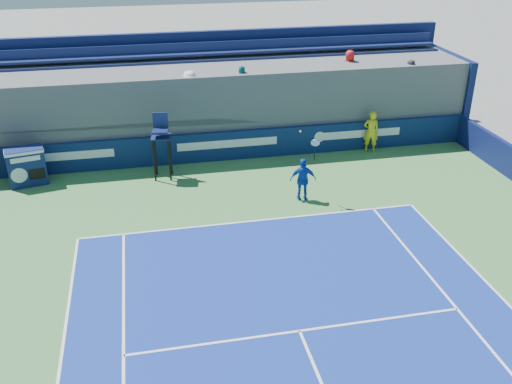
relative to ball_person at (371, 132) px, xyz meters
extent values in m
imported|color=yellow|center=(0.00, 0.00, 0.00)|extent=(0.73, 0.59, 1.73)
cube|color=white|center=(-5.92, -4.86, -0.86)|extent=(10.97, 0.07, 0.00)
cube|color=white|center=(-5.92, -10.34, -0.86)|extent=(8.23, 0.07, 0.00)
cube|color=#0D1C4A|center=(-5.92, 0.36, -0.28)|extent=(20.40, 0.20, 1.20)
cube|color=white|center=(-11.92, 0.25, -0.16)|extent=(3.20, 0.01, 0.32)
cube|color=white|center=(-5.92, 0.25, -0.16)|extent=(4.00, 0.01, 0.32)
cube|color=white|center=(-0.42, 0.25, -0.16)|extent=(3.60, 0.01, 0.32)
cylinder|color=white|center=(-2.12, 0.25, -0.16)|extent=(0.44, 0.01, 0.44)
cube|color=#101C52|center=(-13.40, -0.42, -0.18)|extent=(1.42, 0.95, 1.40)
cube|color=white|center=(-13.40, -0.42, 0.45)|extent=(1.44, 0.98, 0.10)
cylinder|color=silver|center=(-13.62, -0.84, -0.33)|extent=(0.55, 0.14, 0.56)
cube|color=black|center=(-13.04, -0.71, -0.38)|extent=(0.54, 0.13, 0.40)
cube|color=silver|center=(-13.33, -0.78, 0.24)|extent=(0.98, 0.22, 0.18)
cylinder|color=black|center=(-8.86, -1.11, -0.08)|extent=(0.08, 0.08, 1.60)
cylinder|color=black|center=(-8.30, -1.19, -0.08)|extent=(0.08, 0.08, 1.60)
cylinder|color=black|center=(-8.78, -0.55, -0.08)|extent=(0.08, 0.08, 1.60)
cylinder|color=black|center=(-8.23, -0.63, -0.08)|extent=(0.08, 0.08, 1.60)
cube|color=#0E1A46|center=(-8.54, -0.87, 0.75)|extent=(0.79, 0.79, 0.06)
cube|color=#121945|center=(-8.56, -0.97, 1.00)|extent=(0.61, 0.52, 0.08)
cube|color=navy|center=(-8.51, -0.61, 1.30)|extent=(0.55, 0.14, 0.60)
imported|color=#1546AE|center=(-3.95, -3.69, -0.10)|extent=(0.96, 0.55, 1.53)
cylinder|color=black|center=(-3.63, -3.85, 0.82)|extent=(0.08, 0.16, 0.39)
torus|color=#BCBDC1|center=(-3.65, -3.91, 1.30)|extent=(0.31, 0.20, 0.29)
cylinder|color=silver|center=(-3.65, -3.91, 1.30)|extent=(0.26, 0.15, 0.24)
sphere|color=#E9F436|center=(-4.12, -3.75, 1.67)|extent=(0.07, 0.07, 0.07)
cube|color=#4F4F54|center=(-5.92, 2.26, 0.81)|extent=(20.40, 3.60, 3.38)
cube|color=#4F4F54|center=(-5.92, 0.91, 0.60)|extent=(20.40, 0.90, 0.55)
cube|color=#152051|center=(-5.92, 0.81, 1.07)|extent=(20.00, 0.45, 0.08)
cube|color=#152051|center=(-5.92, 1.06, 1.27)|extent=(20.00, 0.06, 0.45)
cube|color=#4F4F54|center=(-5.92, 1.81, 1.15)|extent=(20.40, 0.90, 0.55)
cube|color=#152051|center=(-5.92, 1.71, 1.62)|extent=(20.00, 0.45, 0.08)
cube|color=#152051|center=(-5.92, 1.96, 1.82)|extent=(20.00, 0.06, 0.45)
cube|color=#4F4F54|center=(-5.92, 2.71, 1.70)|extent=(20.40, 0.90, 0.55)
cube|color=#152051|center=(-5.92, 2.61, 2.17)|extent=(20.00, 0.45, 0.08)
cube|color=#152051|center=(-5.92, 2.86, 2.37)|extent=(20.00, 0.06, 0.45)
cube|color=#4F4F54|center=(-5.92, 3.61, 2.25)|extent=(20.40, 0.90, 0.55)
cube|color=#152051|center=(-5.92, 3.51, 2.72)|extent=(20.00, 0.45, 0.08)
cube|color=#152051|center=(-5.92, 3.76, 2.92)|extent=(20.00, 0.06, 0.45)
cube|color=#0C1647|center=(-5.92, 4.21, 1.32)|extent=(20.80, 0.30, 4.40)
cube|color=#0C1647|center=(4.43, 2.26, 0.82)|extent=(0.30, 3.90, 3.40)
imported|color=yellow|center=(-12.64, 0.86, 1.67)|extent=(0.77, 0.61, 1.55)
imported|color=white|center=(-7.23, 0.86, 1.79)|extent=(1.23, 0.81, 1.79)
imported|color=teal|center=(-5.19, 0.86, 1.83)|extent=(1.19, 0.76, 1.88)
imported|color=red|center=(-0.47, 1.76, 2.21)|extent=(0.79, 0.55, 1.53)
imported|color=black|center=(1.82, 0.86, 1.79)|extent=(0.67, 0.45, 1.79)
camera|label=1|loc=(-9.12, -20.61, 8.14)|focal=40.00mm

